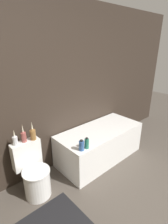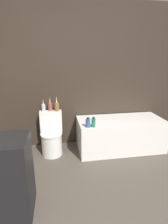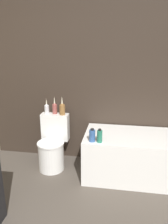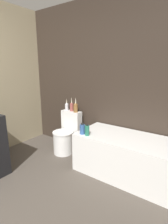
% 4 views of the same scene
% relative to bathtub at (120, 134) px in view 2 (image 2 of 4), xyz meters
% --- Properties ---
extents(wall_back_tiled, '(6.40, 0.06, 2.60)m').
position_rel_bathtub_xyz_m(wall_back_tiled, '(-0.73, 0.40, 1.01)').
color(wall_back_tiled, '#332821').
rests_on(wall_back_tiled, ground_plane).
extents(bathtub, '(1.56, 0.70, 0.58)m').
position_rel_bathtub_xyz_m(bathtub, '(0.00, 0.00, 0.00)').
color(bathtub, white).
rests_on(bathtub, ground).
extents(toilet, '(0.39, 0.50, 0.74)m').
position_rel_bathtub_xyz_m(toilet, '(-1.26, 0.05, 0.01)').
color(toilet, white).
rests_on(toilet, ground).
extents(vase_gold, '(0.07, 0.07, 0.22)m').
position_rel_bathtub_xyz_m(vase_gold, '(-1.38, 0.23, 0.52)').
color(vase_gold, silver).
rests_on(vase_gold, toilet).
extents(vase_silver, '(0.07, 0.07, 0.25)m').
position_rel_bathtub_xyz_m(vase_silver, '(-1.26, 0.23, 0.53)').
color(vase_silver, '#994C47').
rests_on(vase_silver, toilet).
extents(vase_bronze, '(0.08, 0.08, 0.27)m').
position_rel_bathtub_xyz_m(vase_bronze, '(-1.14, 0.20, 0.54)').
color(vase_bronze, olive).
rests_on(vase_bronze, toilet).
extents(shampoo_bottle_tall, '(0.07, 0.07, 0.16)m').
position_rel_bathtub_xyz_m(shampoo_bottle_tall, '(-0.66, -0.26, 0.36)').
color(shampoo_bottle_tall, '#335999').
rests_on(shampoo_bottle_tall, bathtub).
extents(shampoo_bottle_short, '(0.06, 0.06, 0.17)m').
position_rel_bathtub_xyz_m(shampoo_bottle_short, '(-0.57, -0.27, 0.36)').
color(shampoo_bottle_short, '#267259').
rests_on(shampoo_bottle_short, bathtub).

